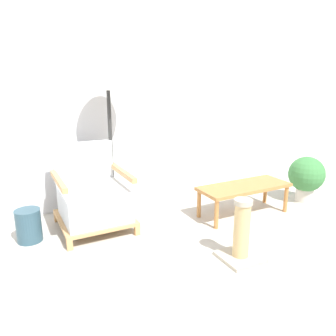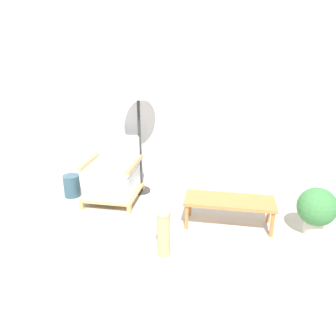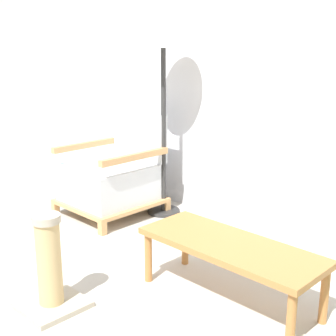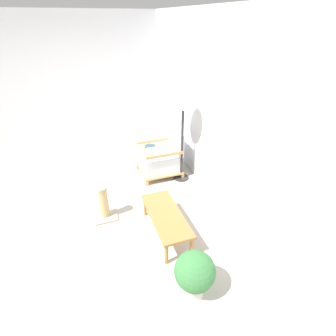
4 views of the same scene
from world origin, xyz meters
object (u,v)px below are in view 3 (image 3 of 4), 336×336
(coffee_table, at_px, (230,250))
(vase, at_px, (70,181))
(floor_lamp, at_px, (163,40))
(armchair, at_px, (113,177))
(scratching_post, at_px, (50,271))

(coffee_table, distance_m, vase, 2.19)
(floor_lamp, bearing_deg, armchair, -135.88)
(scratching_post, bearing_deg, floor_lamp, 112.87)
(floor_lamp, distance_m, vase, 1.57)
(coffee_table, relative_size, vase, 3.36)
(floor_lamp, relative_size, vase, 5.25)
(scratching_post, bearing_deg, vase, 143.15)
(vase, xyz_separation_m, scratching_post, (1.51, -1.13, 0.06))
(armchair, xyz_separation_m, coffee_table, (1.54, -0.44, -0.01))
(armchair, distance_m, floor_lamp, 1.16)
(scratching_post, bearing_deg, coffee_table, 48.92)
(armchair, relative_size, coffee_table, 0.80)
(floor_lamp, distance_m, coffee_table, 1.81)
(floor_lamp, height_order, scratching_post, floor_lamp)
(vase, distance_m, scratching_post, 1.89)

